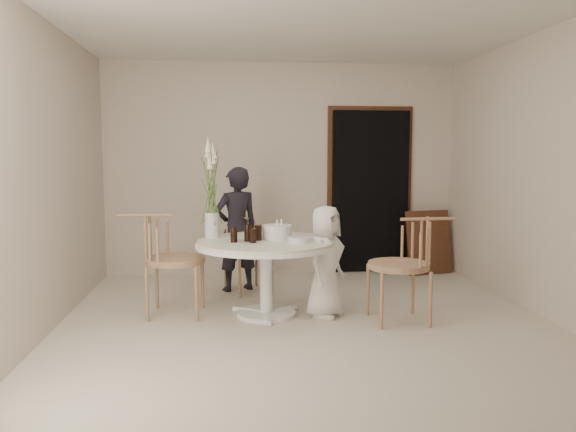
{
  "coord_description": "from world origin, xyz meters",
  "views": [
    {
      "loc": [
        -0.71,
        -4.98,
        1.53
      ],
      "look_at": [
        -0.14,
        0.3,
        0.95
      ],
      "focal_mm": 35.0,
      "sensor_mm": 36.0,
      "label": 1
    }
  ],
  "objects": [
    {
      "name": "cola_tumbler_a",
      "position": [
        -0.48,
        0.11,
        0.8
      ],
      "size": [
        0.07,
        0.07,
        0.13
      ],
      "primitive_type": "cylinder",
      "rotation": [
        0.0,
        0.0,
        -0.18
      ],
      "color": "black",
      "rests_on": "table"
    },
    {
      "name": "plate_stack",
      "position": [
        -0.06,
        0.06,
        0.76
      ],
      "size": [
        0.22,
        0.22,
        0.05
      ],
      "primitive_type": "cylinder",
      "rotation": [
        0.0,
        0.0,
        -0.05
      ],
      "color": "silver",
      "rests_on": "table"
    },
    {
      "name": "picture_frame",
      "position": [
        1.88,
        1.95,
        0.41
      ],
      "size": [
        0.64,
        0.31,
        0.82
      ],
      "primitive_type": "cube",
      "rotation": [
        -0.17,
        0.0,
        0.22
      ],
      "color": "brown",
      "rests_on": "ground"
    },
    {
      "name": "cola_tumbler_c",
      "position": [
        -0.65,
        0.15,
        0.8
      ],
      "size": [
        0.08,
        0.08,
        0.14
      ],
      "primitive_type": "cylinder",
      "rotation": [
        0.0,
        0.0,
        0.18
      ],
      "color": "black",
      "rests_on": "table"
    },
    {
      "name": "door_trim",
      "position": [
        1.15,
        2.23,
        1.11
      ],
      "size": [
        1.12,
        0.03,
        2.22
      ],
      "primitive_type": "cube",
      "color": "brown",
      "rests_on": "ground"
    },
    {
      "name": "chair_right",
      "position": [
        0.98,
        -0.06,
        0.63
      ],
      "size": [
        0.6,
        0.56,
        0.97
      ],
      "rotation": [
        0.0,
        0.0,
        -1.55
      ],
      "color": "tan",
      "rests_on": "ground"
    },
    {
      "name": "cola_tumbler_b",
      "position": [
        -0.52,
        0.19,
        0.81
      ],
      "size": [
        0.09,
        0.09,
        0.16
      ],
      "primitive_type": "cylinder",
      "rotation": [
        0.0,
        0.0,
        -0.3
      ],
      "color": "black",
      "rests_on": "table"
    },
    {
      "name": "flower_vase",
      "position": [
        -0.86,
        0.45,
        1.19
      ],
      "size": [
        0.13,
        0.13,
        0.98
      ],
      "rotation": [
        0.0,
        0.0,
        0.12
      ],
      "color": "silver",
      "rests_on": "table"
    },
    {
      "name": "birthday_cake",
      "position": [
        -0.24,
        0.32,
        0.8
      ],
      "size": [
        0.28,
        0.28,
        0.18
      ],
      "rotation": [
        0.0,
        0.0,
        0.17
      ],
      "color": "white",
      "rests_on": "table"
    },
    {
      "name": "boy",
      "position": [
        0.2,
        0.16,
        0.53
      ],
      "size": [
        0.57,
        0.62,
        1.06
      ],
      "primitive_type": "imported",
      "rotation": [
        0.0,
        0.0,
        0.96
      ],
      "color": "white",
      "rests_on": "ground"
    },
    {
      "name": "ground",
      "position": [
        0.0,
        0.0,
        0.0
      ],
      "size": [
        4.5,
        4.5,
        0.0
      ],
      "primitive_type": "plane",
      "color": "beige",
      "rests_on": "ground"
    },
    {
      "name": "doorway",
      "position": [
        1.15,
        2.19,
        1.05
      ],
      "size": [
        1.0,
        0.1,
        2.1
      ],
      "primitive_type": "cube",
      "color": "black",
      "rests_on": "ground"
    },
    {
      "name": "table",
      "position": [
        -0.35,
        0.25,
        0.62
      ],
      "size": [
        1.33,
        1.33,
        0.73
      ],
      "color": "white",
      "rests_on": "ground"
    },
    {
      "name": "cola_tumbler_d",
      "position": [
        -0.42,
        0.25,
        0.8
      ],
      "size": [
        0.08,
        0.08,
        0.14
      ],
      "primitive_type": "cylinder",
      "rotation": [
        0.0,
        0.0,
        -0.29
      ],
      "color": "black",
      "rests_on": "table"
    },
    {
      "name": "chair_left",
      "position": [
        -1.35,
        0.39,
        0.64
      ],
      "size": [
        0.62,
        0.58,
        0.99
      ],
      "rotation": [
        0.0,
        0.0,
        1.49
      ],
      "color": "tan",
      "rests_on": "ground"
    },
    {
      "name": "room_shell",
      "position": [
        0.0,
        0.0,
        1.62
      ],
      "size": [
        4.5,
        4.5,
        4.5
      ],
      "color": "silver",
      "rests_on": "ground"
    },
    {
      "name": "girl",
      "position": [
        -0.61,
        1.31,
        0.7
      ],
      "size": [
        0.6,
        0.5,
        1.4
      ],
      "primitive_type": "imported",
      "rotation": [
        0.0,
        0.0,
        3.53
      ],
      "color": "black",
      "rests_on": "ground"
    },
    {
      "name": "chair_far",
      "position": [
        -0.53,
        1.32,
        0.55
      ],
      "size": [
        0.59,
        0.61,
        0.85
      ],
      "rotation": [
        0.0,
        0.0,
        0.41
      ],
      "color": "tan",
      "rests_on": "ground"
    }
  ]
}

